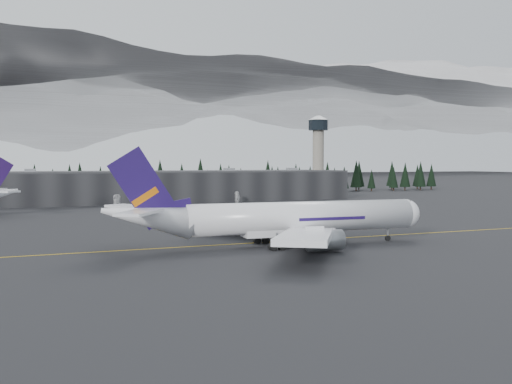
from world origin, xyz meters
name	(u,v)px	position (x,y,z in m)	size (l,w,h in m)	color
ground	(292,239)	(0.00, 0.00, 0.00)	(1400.00, 1400.00, 0.00)	black
taxiline	(296,241)	(0.00, -2.00, 0.01)	(400.00, 0.40, 0.02)	gold
terminal	(161,186)	(0.00, 125.00, 6.30)	(160.00, 30.00, 12.60)	black
control_tower	(318,147)	(75.00, 128.00, 23.41)	(10.00, 10.00, 37.70)	gray
treeline	(143,181)	(0.00, 162.00, 7.50)	(360.00, 20.00, 15.00)	black
mountain_ridge	(56,171)	(0.00, 1000.00, 0.00)	(4400.00, 900.00, 420.00)	white
jet_main	(275,219)	(-7.25, -7.81, 5.37)	(64.74, 59.63, 19.03)	white
gse_vehicle_a	(117,207)	(-22.48, 92.78, 0.70)	(2.34, 5.07, 1.41)	silver
gse_vehicle_b	(238,201)	(26.59, 105.27, 0.79)	(1.86, 4.62, 1.57)	silver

